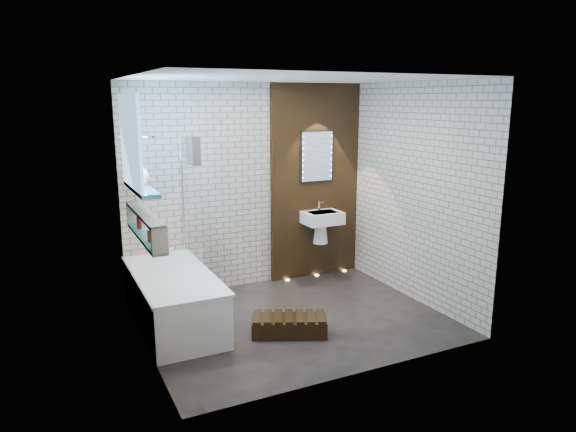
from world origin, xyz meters
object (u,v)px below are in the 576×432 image
led_mirror (317,157)px  walnut_step (289,326)px  bathtub (174,299)px  washbasin (322,222)px  bath_screen (191,199)px

led_mirror → walnut_step: bearing=-127.0°
bathtub → walnut_step: bathtub is taller
bathtub → washbasin: washbasin is taller
walnut_step → bathtub: bearing=143.7°
bath_screen → walnut_step: (0.67, -1.19, -1.19)m
led_mirror → walnut_step: size_ratio=0.91×
washbasin → led_mirror: led_mirror is taller
bathtub → bath_screen: bath_screen is taller
bathtub → led_mirror: (2.17, 0.78, 1.36)m
washbasin → led_mirror: bearing=90.0°
led_mirror → walnut_step: led_mirror is taller
bathtub → washbasin: (2.17, 0.62, 0.50)m
bath_screen → led_mirror: size_ratio=2.00×
bath_screen → walnut_step: size_ratio=1.82×
bath_screen → walnut_step: bearing=-60.8°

